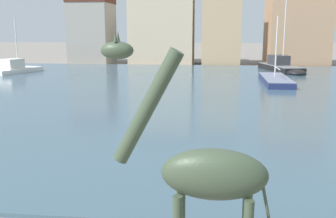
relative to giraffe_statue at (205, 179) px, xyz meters
name	(u,v)px	position (x,y,z in m)	size (l,w,h in m)	color
harbor_water	(174,90)	(-2.79, 24.18, -2.30)	(85.40, 43.05, 0.25)	#3D5666
giraffe_statue	(205,179)	(0.00, 0.00, 0.00)	(2.73, 0.71, 4.76)	#3D4C38
sailboat_white	(18,70)	(-20.72, 34.22, -1.86)	(4.22, 7.16, 6.05)	white
sailboat_navy	(274,80)	(5.69, 29.23, -2.03)	(2.30, 9.05, 5.97)	navy
sailboat_black	(282,68)	(8.04, 38.76, -1.79)	(4.31, 9.24, 9.67)	black
townhouse_wide_warehouse	(92,31)	(-17.18, 50.20, 2.25)	(5.72, 6.61, 9.32)	gray
townhouse_tall_gabled	(163,23)	(-6.85, 50.10, 3.27)	(8.98, 7.28, 11.36)	#C6B293
townhouse_end_terrace	(221,26)	(1.37, 49.11, 2.92)	(5.19, 6.36, 10.68)	tan
townhouse_narrow_midrow	(297,21)	(11.56, 49.66, 3.58)	(7.95, 7.54, 11.99)	tan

